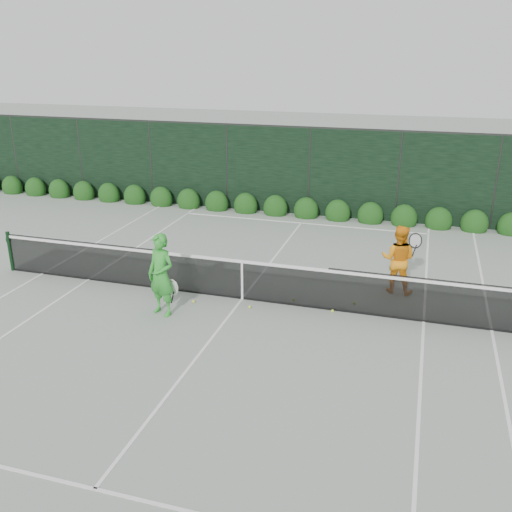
% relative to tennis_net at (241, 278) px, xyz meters
% --- Properties ---
extents(ground, '(80.00, 80.00, 0.00)m').
position_rel_tennis_net_xyz_m(ground, '(0.02, 0.00, -0.53)').
color(ground, gray).
rests_on(ground, ground).
extents(tennis_net, '(12.90, 0.10, 1.07)m').
position_rel_tennis_net_xyz_m(tennis_net, '(0.00, 0.00, 0.00)').
color(tennis_net, black).
rests_on(tennis_net, ground).
extents(player_woman, '(0.78, 0.63, 1.85)m').
position_rel_tennis_net_xyz_m(player_woman, '(-1.42, -1.23, 0.39)').
color(player_woman, green).
rests_on(player_woman, ground).
extents(player_man, '(0.94, 0.73, 1.67)m').
position_rel_tennis_net_xyz_m(player_man, '(3.44, 1.49, 0.31)').
color(player_man, orange).
rests_on(player_man, ground).
extents(court_lines, '(11.03, 23.83, 0.01)m').
position_rel_tennis_net_xyz_m(court_lines, '(0.02, 0.00, -0.53)').
color(court_lines, white).
rests_on(court_lines, ground).
extents(windscreen_fence, '(32.00, 21.07, 3.06)m').
position_rel_tennis_net_xyz_m(windscreen_fence, '(0.02, -2.71, 0.98)').
color(windscreen_fence, black).
rests_on(windscreen_fence, ground).
extents(hedge_row, '(31.66, 0.65, 0.94)m').
position_rel_tennis_net_xyz_m(hedge_row, '(0.02, 7.15, -0.30)').
color(hedge_row, '#10340E').
rests_on(hedge_row, ground).
extents(tennis_balls, '(3.65, 1.05, 0.07)m').
position_rel_tennis_net_xyz_m(tennis_balls, '(1.06, -0.07, -0.50)').
color(tennis_balls, '#D3EC34').
rests_on(tennis_balls, ground).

